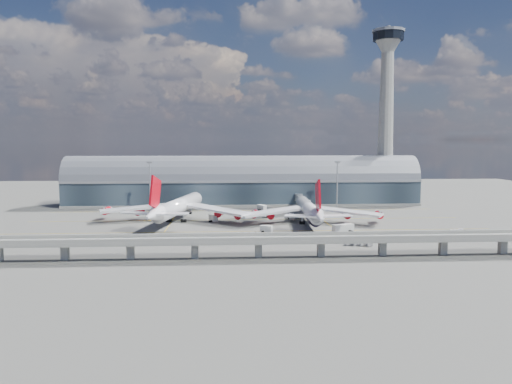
{
  "coord_description": "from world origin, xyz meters",
  "views": [
    {
      "loc": [
        -10.35,
        -209.69,
        37.13
      ],
      "look_at": [
        3.28,
        10.0,
        14.0
      ],
      "focal_mm": 35.0,
      "sensor_mm": 36.0,
      "label": 1
    }
  ],
  "objects": [
    {
      "name": "guideway",
      "position": [
        -0.0,
        -55.0,
        5.29
      ],
      "size": [
        220.0,
        8.5,
        7.2
      ],
      "color": "gray",
      "rests_on": "ground"
    },
    {
      "name": "airliner_right",
      "position": [
        26.85,
        8.05,
        5.76
      ],
      "size": [
        66.96,
        69.98,
        22.22
      ],
      "rotation": [
        0.0,
        0.0,
        -0.04
      ],
      "color": "white",
      "rests_on": "ground"
    },
    {
      "name": "cargo_train_0",
      "position": [
        -1.23,
        -21.11,
        0.83
      ],
      "size": [
        9.65,
        3.08,
        1.59
      ],
      "rotation": [
        0.0,
        0.0,
        1.4
      ],
      "color": "gray",
      "rests_on": "ground"
    },
    {
      "name": "cargo_train_1",
      "position": [
        36.31,
        -40.0,
        0.83
      ],
      "size": [
        9.56,
        4.32,
        1.59
      ],
      "rotation": [
        0.0,
        0.0,
        1.88
      ],
      "color": "gray",
      "rests_on": "ground"
    },
    {
      "name": "service_truck_1",
      "position": [
        6.12,
        -12.47,
        1.38
      ],
      "size": [
        5.19,
        3.97,
        2.74
      ],
      "rotation": [
        0.0,
        0.0,
        1.13
      ],
      "color": "silver",
      "rests_on": "ground"
    },
    {
      "name": "taxi_lines",
      "position": [
        0.0,
        22.11,
        0.01
      ],
      "size": [
        200.0,
        80.12,
        0.01
      ],
      "color": "gold",
      "rests_on": "ground"
    },
    {
      "name": "ground",
      "position": [
        0.0,
        0.0,
        0.0
      ],
      "size": [
        500.0,
        500.0,
        0.0
      ],
      "primitive_type": "plane",
      "color": "#474744",
      "rests_on": "ground"
    },
    {
      "name": "terminal",
      "position": [
        0.0,
        77.99,
        11.34
      ],
      "size": [
        200.0,
        30.0,
        28.0
      ],
      "color": "#1E2933",
      "rests_on": "ground"
    },
    {
      "name": "floodlight_mast_right",
      "position": [
        50.0,
        55.0,
        13.63
      ],
      "size": [
        3.0,
        0.7,
        25.7
      ],
      "color": "gray",
      "rests_on": "ground"
    },
    {
      "name": "jet_bridge_right",
      "position": [
        30.42,
        51.18,
        5.18
      ],
      "size": [
        4.4,
        32.0,
        7.25
      ],
      "color": "gray",
      "rests_on": "ground"
    },
    {
      "name": "jet_bridge_left",
      "position": [
        -28.25,
        53.12,
        5.18
      ],
      "size": [
        4.4,
        28.0,
        7.25
      ],
      "color": "gray",
      "rests_on": "ground"
    },
    {
      "name": "service_truck_5",
      "position": [
        8.87,
        49.84,
        1.49
      ],
      "size": [
        5.1,
        6.36,
        2.92
      ],
      "rotation": [
        0.0,
        0.0,
        0.54
      ],
      "color": "silver",
      "rests_on": "ground"
    },
    {
      "name": "service_truck_4",
      "position": [
        8.59,
        27.18,
        1.62
      ],
      "size": [
        4.44,
        6.08,
        3.21
      ],
      "rotation": [
        0.0,
        0.0,
        -0.39
      ],
      "color": "silver",
      "rests_on": "ground"
    },
    {
      "name": "airliner_left",
      "position": [
        -32.27,
        16.82,
        6.76
      ],
      "size": [
        73.26,
        77.16,
        23.66
      ],
      "rotation": [
        0.0,
        0.0,
        -0.21
      ],
      "color": "white",
      "rests_on": "ground"
    },
    {
      "name": "cargo_train_2",
      "position": [
        81.63,
        -19.3,
        0.78
      ],
      "size": [
        6.72,
        3.94,
        1.5
      ],
      "rotation": [
        0.0,
        0.0,
        1.17
      ],
      "color": "gray",
      "rests_on": "ground"
    },
    {
      "name": "service_truck_3",
      "position": [
        20.37,
        17.61,
        1.39
      ],
      "size": [
        2.7,
        5.78,
        2.72
      ],
      "rotation": [
        0.0,
        0.0,
        -0.08
      ],
      "color": "silver",
      "rests_on": "ground"
    },
    {
      "name": "floodlight_mast_left",
      "position": [
        -50.0,
        55.0,
        13.63
      ],
      "size": [
        3.0,
        0.7,
        25.7
      ],
      "color": "gray",
      "rests_on": "ground"
    },
    {
      "name": "service_truck_0",
      "position": [
        -15.94,
        16.01,
        1.49
      ],
      "size": [
        4.46,
        7.34,
        2.89
      ],
      "rotation": [
        0.0,
        0.0,
        0.34
      ],
      "color": "silver",
      "rests_on": "ground"
    },
    {
      "name": "service_truck_2",
      "position": [
        36.95,
        -14.16,
        1.68
      ],
      "size": [
        9.24,
        5.5,
        3.23
      ],
      "rotation": [
        0.0,
        0.0,
        1.93
      ],
      "color": "silver",
      "rests_on": "ground"
    },
    {
      "name": "control_tower",
      "position": [
        85.0,
        83.0,
        51.64
      ],
      "size": [
        19.0,
        19.0,
        103.0
      ],
      "color": "gray",
      "rests_on": "ground"
    }
  ]
}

